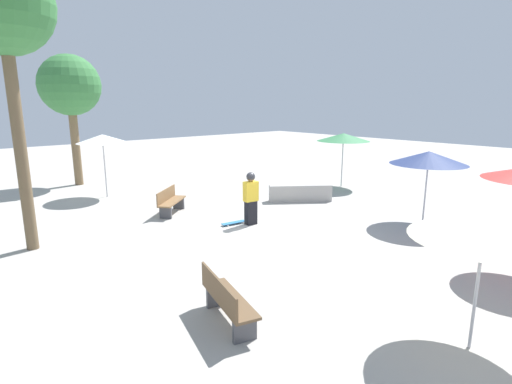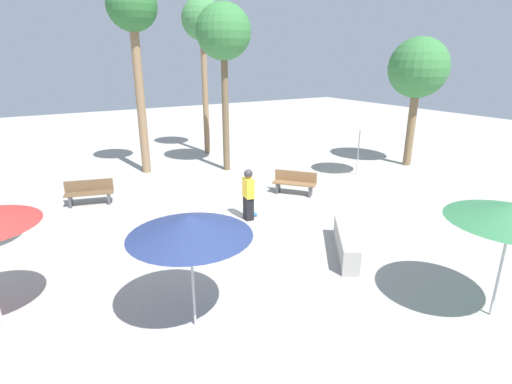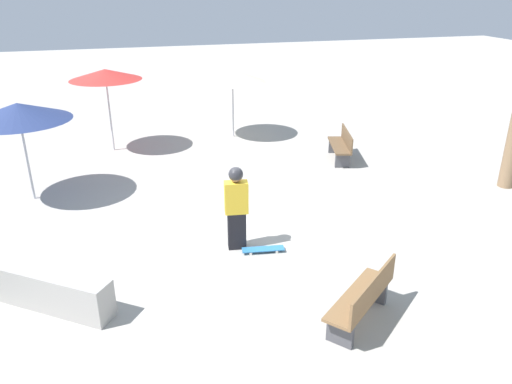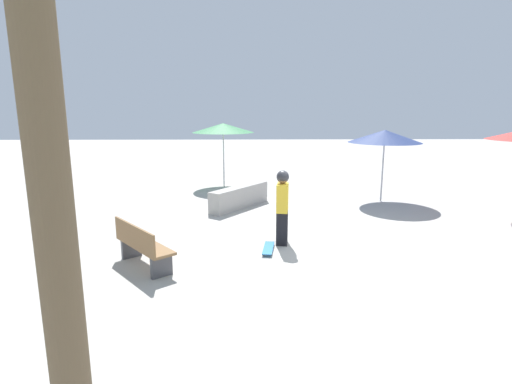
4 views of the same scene
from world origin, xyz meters
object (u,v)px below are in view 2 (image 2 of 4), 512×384
Objects in this scene: bench_near at (295,183)px; palm_tree_center_right at (133,15)px; bench_far at (89,193)px; shade_umbrella_navy at (190,226)px; skateboard at (250,211)px; palm_tree_left at (202,23)px; skater_main at (248,193)px; palm_tree_right at (224,34)px; shade_umbrella_white at (361,122)px; concrete_ledge at (346,243)px; palm_tree_center_left at (418,69)px.

bench_near is 0.19× the size of palm_tree_center_right.
shade_umbrella_navy is (-8.07, -0.54, 1.65)m from bench_far.
skateboard is 11.09m from palm_tree_left.
palm_tree_right is (5.64, -2.11, 4.90)m from skater_main.
palm_tree_left is 1.09× the size of palm_tree_right.
shade_umbrella_white is 0.32× the size of palm_tree_center_right.
palm_tree_left is (12.52, -1.75, 6.12)m from concrete_ledge.
palm_tree_center_right reaches higher than concrete_ledge.
palm_tree_left reaches higher than palm_tree_right.
palm_tree_right is at bearing -114.80° from palm_tree_center_right.
skater_main is at bearing 159.52° from palm_tree_right.
palm_tree_left is (13.22, -6.27, 4.36)m from shade_umbrella_navy.
palm_tree_center_left is at bearing -115.24° from palm_tree_right.
palm_tree_center_left is (6.02, -13.41, 2.30)m from shade_umbrella_navy.
palm_tree_left reaches higher than shade_umbrella_white.
palm_tree_center_right is 3.66m from palm_tree_right.
palm_tree_center_right is at bearing 117.49° from palm_tree_left.
bench_far is 0.67× the size of shade_umbrella_white.
palm_tree_right is at bearing -30.16° from shade_umbrella_navy.
palm_tree_right is (4.38, 0.62, 5.35)m from bench_near.
bench_far is 0.22× the size of palm_tree_left.
skater_main is 0.66× the size of shade_umbrella_white.
shade_umbrella_navy reaches higher than bench_far.
shade_umbrella_navy is 0.39× the size of palm_tree_center_left.
palm_tree_center_left is at bearing -173.06° from bench_far.
palm_tree_right is (-1.51, -3.26, -0.71)m from palm_tree_center_right.
palm_tree_left reaches higher than skateboard.
bench_near is 7.33m from bench_far.
concrete_ledge is at bearing 139.79° from bench_far.
palm_tree_center_left reaches higher than bench_near.
skater_main is 2.00× the size of skateboard.
shade_umbrella_white is (0.69, -3.88, 1.89)m from bench_near.
skater_main is 0.98m from skateboard.
bench_near is at bearing -49.64° from shade_umbrella_navy.
bench_far is at bearing 81.63° from palm_tree_center_left.
bench_near is at bearing -171.94° from palm_tree_right.
skateboard is at bearing -28.56° from skater_main.
palm_tree_center_left reaches higher than bench_far.
skater_main reaches higher than bench_near.
bench_far is 14.64m from palm_tree_center_left.
palm_tree_center_left is (-2.05, -13.95, 3.95)m from bench_far.
palm_tree_center_left is (1.97, -9.89, 3.49)m from skater_main.
palm_tree_left is at bearing -40.08° from bench_near.
concrete_ledge is 4.90m from shade_umbrella_navy.
skateboard is 0.36× the size of shade_umbrella_navy.
shade_umbrella_white reaches higher than skater_main.
palm_tree_right is at bearing -31.88° from bench_near.
bench_far is 8.25m from shade_umbrella_navy.
palm_tree_center_left is 0.82× the size of palm_tree_right.
shade_umbrella_white is 0.33× the size of palm_tree_left.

